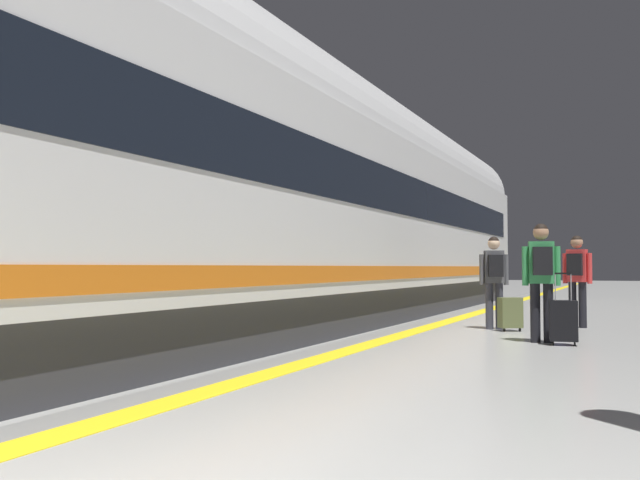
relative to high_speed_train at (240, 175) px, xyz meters
The scene contains 9 objects.
safety_line_strip 3.53m from the high_speed_train, 35.78° to the left, with size 0.36×80.00×0.01m, color yellow.
tactile_edge_band 3.38m from the high_speed_train, 40.01° to the left, with size 0.53×80.00×0.01m, color slate.
high_speed_train is the anchor object (origin of this frame).
passenger_near 4.72m from the high_speed_train, 18.87° to the left, with size 0.53×0.39×1.74m.
suitcase_near 5.18m from the high_speed_train, 14.84° to the left, with size 0.41×0.28×1.02m.
passenger_mid 6.46m from the high_speed_train, 43.97° to the left, with size 0.52×0.37×1.68m.
duffel_bag_mid 6.41m from the high_speed_train, 45.09° to the left, with size 0.44×0.26×0.36m.
passenger_far 4.92m from the high_speed_train, 46.69° to the left, with size 0.48×0.39×1.64m.
suitcase_far 5.20m from the high_speed_train, 41.65° to the left, with size 0.44×0.40×0.58m.
Camera 1 is at (2.71, -0.70, 1.10)m, focal length 39.47 mm.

